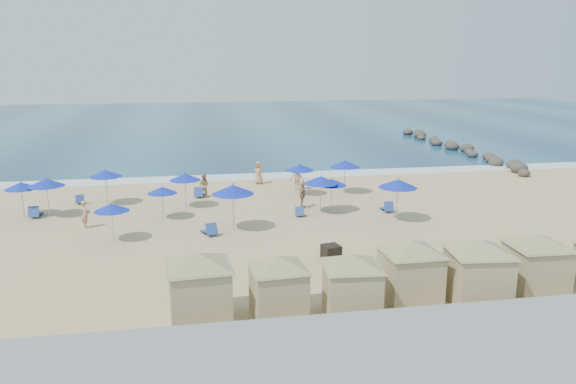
% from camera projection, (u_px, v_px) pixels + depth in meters
% --- Properties ---
extents(ground, '(160.00, 160.00, 0.00)m').
position_uv_depth(ground, '(255.00, 237.00, 30.13)').
color(ground, tan).
rests_on(ground, ground).
extents(ocean, '(160.00, 80.00, 0.06)m').
position_uv_depth(ocean, '(211.00, 123.00, 82.80)').
color(ocean, navy).
rests_on(ocean, ground).
extents(surf_line, '(160.00, 2.50, 0.08)m').
position_uv_depth(surf_line, '(232.00, 178.00, 44.97)').
color(surf_line, white).
rests_on(surf_line, ground).
extents(seawall, '(160.00, 6.10, 1.22)m').
position_uv_depth(seawall, '(307.00, 353.00, 17.06)').
color(seawall, gray).
rests_on(seawall, ground).
extents(rock_jetty, '(2.56, 26.66, 0.96)m').
position_uv_depth(rock_jetty, '(457.00, 148.00, 57.97)').
color(rock_jetty, '#322C29').
rests_on(rock_jetty, ground).
extents(trash_bin, '(0.94, 0.94, 0.78)m').
position_uv_depth(trash_bin, '(331.00, 253.00, 26.53)').
color(trash_bin, black).
rests_on(trash_bin, ground).
extents(cabana_0, '(4.63, 4.63, 2.91)m').
position_uv_depth(cabana_0, '(199.00, 278.00, 20.14)').
color(cabana_0, tan).
rests_on(cabana_0, ground).
extents(cabana_1, '(4.14, 4.14, 2.61)m').
position_uv_depth(cabana_1, '(278.00, 279.00, 20.57)').
color(cabana_1, tan).
rests_on(cabana_1, ground).
extents(cabana_2, '(4.21, 4.21, 2.65)m').
position_uv_depth(cabana_2, '(352.00, 277.00, 20.66)').
color(cabana_2, tan).
rests_on(cabana_2, ground).
extents(cabana_3, '(4.49, 4.49, 2.82)m').
position_uv_depth(cabana_3, '(411.00, 263.00, 21.82)').
color(cabana_3, tan).
rests_on(cabana_3, ground).
extents(cabana_4, '(4.60, 4.60, 2.90)m').
position_uv_depth(cabana_4, '(479.00, 263.00, 21.64)').
color(cabana_4, tan).
rests_on(cabana_4, ground).
extents(cabana_5, '(4.48, 4.48, 2.81)m').
position_uv_depth(cabana_5, '(537.00, 256.00, 22.53)').
color(cabana_5, tan).
rests_on(cabana_5, ground).
extents(umbrella_0, '(2.18, 2.18, 2.48)m').
position_uv_depth(umbrella_0, '(46.00, 182.00, 33.45)').
color(umbrella_0, '#A5A8AD').
rests_on(umbrella_0, ground).
extents(umbrella_1, '(1.96, 1.96, 2.23)m').
position_uv_depth(umbrella_1, '(21.00, 186.00, 33.58)').
color(umbrella_1, '#A5A8AD').
rests_on(umbrella_1, ground).
extents(umbrella_2, '(2.12, 2.12, 2.41)m').
position_uv_depth(umbrella_2, '(106.00, 173.00, 36.33)').
color(umbrella_2, '#A5A8AD').
rests_on(umbrella_2, ground).
extents(umbrella_3, '(1.86, 1.86, 2.12)m').
position_uv_depth(umbrella_3, '(111.00, 207.00, 29.04)').
color(umbrella_3, '#A5A8AD').
rests_on(umbrella_3, ground).
extents(umbrella_4, '(2.03, 2.03, 2.31)m').
position_uv_depth(umbrella_4, '(185.00, 177.00, 35.67)').
color(umbrella_4, '#A5A8AD').
rests_on(umbrella_4, ground).
extents(umbrella_5, '(1.80, 1.80, 2.05)m').
position_uv_depth(umbrella_5, '(162.00, 190.00, 33.10)').
color(umbrella_5, '#A5A8AD').
rests_on(umbrella_5, ground).
extents(umbrella_6, '(2.38, 2.38, 2.71)m').
position_uv_depth(umbrella_6, '(233.00, 189.00, 30.78)').
color(umbrella_6, '#A5A8AD').
rests_on(umbrella_6, ground).
extents(umbrella_7, '(2.02, 2.02, 2.30)m').
position_uv_depth(umbrella_7, '(300.00, 167.00, 38.85)').
color(umbrella_7, '#A5A8AD').
rests_on(umbrella_7, ground).
extents(umbrella_8, '(1.93, 1.93, 2.20)m').
position_uv_depth(umbrella_8, '(332.00, 182.00, 34.68)').
color(umbrella_8, '#A5A8AD').
rests_on(umbrella_8, ground).
extents(umbrella_9, '(2.17, 2.17, 2.47)m').
position_uv_depth(umbrella_9, '(345.00, 164.00, 39.35)').
color(umbrella_9, '#A5A8AD').
rests_on(umbrella_9, ground).
extents(umbrella_10, '(2.16, 2.16, 2.45)m').
position_uv_depth(umbrella_10, '(321.00, 180.00, 34.22)').
color(umbrella_10, '#A5A8AD').
rests_on(umbrella_10, ground).
extents(umbrella_11, '(2.31, 2.31, 2.63)m').
position_uv_depth(umbrella_11, '(398.00, 183.00, 32.54)').
color(umbrella_11, '#A5A8AD').
rests_on(umbrella_11, ground).
extents(beach_chair_0, '(0.67, 1.42, 0.77)m').
position_uv_depth(beach_chair_0, '(35.00, 213.00, 33.86)').
color(beach_chair_0, '#284896').
rests_on(beach_chair_0, ground).
extents(beach_chair_1, '(0.82, 1.29, 0.66)m').
position_uv_depth(beach_chair_1, '(80.00, 200.00, 37.08)').
color(beach_chair_1, '#284896').
rests_on(beach_chair_1, ground).
extents(beach_chair_2, '(0.86, 1.48, 0.77)m').
position_uv_depth(beach_chair_2, '(199.00, 193.00, 38.81)').
color(beach_chair_2, '#284896').
rests_on(beach_chair_2, ground).
extents(beach_chair_3, '(0.99, 1.49, 0.76)m').
position_uv_depth(beach_chair_3, '(210.00, 230.00, 30.47)').
color(beach_chair_3, '#284896').
rests_on(beach_chair_3, ground).
extents(beach_chair_4, '(0.70, 1.25, 0.65)m').
position_uv_depth(beach_chair_4, '(299.00, 212.00, 34.17)').
color(beach_chair_4, '#284896').
rests_on(beach_chair_4, ground).
extents(beach_chair_5, '(0.68, 1.37, 0.73)m').
position_uv_depth(beach_chair_5, '(387.00, 208.00, 35.11)').
color(beach_chair_5, '#284896').
rests_on(beach_chair_5, ground).
extents(beachgoer_0, '(0.63, 0.69, 1.59)m').
position_uv_depth(beachgoer_0, '(85.00, 214.00, 31.63)').
color(beachgoer_0, tan).
rests_on(beachgoer_0, ground).
extents(beachgoer_1, '(0.97, 0.88, 1.64)m').
position_uv_depth(beachgoer_1, '(204.00, 185.00, 38.71)').
color(beachgoer_1, tan).
rests_on(beachgoer_1, ground).
extents(beachgoer_2, '(0.74, 1.07, 1.69)m').
position_uv_depth(beachgoer_2, '(302.00, 195.00, 35.83)').
color(beachgoer_2, tan).
rests_on(beachgoer_2, ground).
extents(beachgoer_3, '(1.33, 1.10, 1.78)m').
position_uv_depth(beachgoer_3, '(297.00, 178.00, 40.65)').
color(beachgoer_3, tan).
rests_on(beachgoer_3, ground).
extents(beachgoer_4, '(1.01, 0.91, 1.73)m').
position_uv_depth(beachgoer_4, '(259.00, 173.00, 42.69)').
color(beachgoer_4, tan).
rests_on(beachgoer_4, ground).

